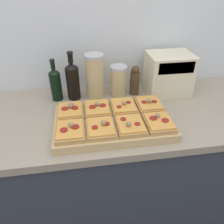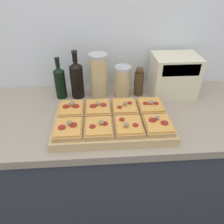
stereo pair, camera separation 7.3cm
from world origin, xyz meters
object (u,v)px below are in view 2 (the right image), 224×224
at_px(wine_bottle, 77,79).
at_px(toaster_oven, 174,75).
at_px(pepper_mill, 139,81).
at_px(cutting_board, 112,122).
at_px(grain_jar_tall, 99,76).
at_px(olive_oil_bottle, 60,82).
at_px(grain_jar_short, 122,81).

height_order(wine_bottle, toaster_oven, wine_bottle).
height_order(wine_bottle, pepper_mill, wine_bottle).
distance_m(cutting_board, grain_jar_tall, 0.33).
relative_size(olive_oil_bottle, wine_bottle, 0.87).
xyz_separation_m(wine_bottle, grain_jar_short, (0.26, 0.00, -0.02)).
bearing_deg(wine_bottle, grain_jar_short, 0.00).
distance_m(grain_jar_tall, pepper_mill, 0.24).
bearing_deg(grain_jar_short, grain_jar_tall, 180.00).
relative_size(cutting_board, pepper_mill, 3.13).
xyz_separation_m(olive_oil_bottle, grain_jar_tall, (0.22, 0.00, 0.03)).
distance_m(wine_bottle, pepper_mill, 0.36).
distance_m(cutting_board, pepper_mill, 0.36).
xyz_separation_m(grain_jar_short, pepper_mill, (0.10, 0.00, -0.00)).
bearing_deg(grain_jar_tall, toaster_oven, -0.11).
bearing_deg(cutting_board, toaster_oven, 38.32).
xyz_separation_m(cutting_board, grain_jar_tall, (-0.06, 0.30, 0.11)).
xyz_separation_m(olive_oil_bottle, wine_bottle, (0.10, 0.00, 0.01)).
bearing_deg(toaster_oven, grain_jar_short, 179.84).
height_order(pepper_mill, toaster_oven, toaster_oven).
relative_size(grain_jar_short, pepper_mill, 1.02).
xyz_separation_m(pepper_mill, toaster_oven, (0.20, -0.00, 0.03)).
height_order(grain_jar_tall, pepper_mill, grain_jar_tall).
distance_m(olive_oil_bottle, grain_jar_short, 0.36).
bearing_deg(olive_oil_bottle, wine_bottle, 0.00).
bearing_deg(grain_jar_tall, pepper_mill, 0.00).
bearing_deg(olive_oil_bottle, toaster_oven, -0.07).
xyz_separation_m(cutting_board, olive_oil_bottle, (-0.28, 0.30, 0.08)).
bearing_deg(toaster_oven, cutting_board, -141.68).
bearing_deg(grain_jar_tall, grain_jar_short, 0.00).
xyz_separation_m(cutting_board, pepper_mill, (0.18, 0.30, 0.07)).
relative_size(wine_bottle, toaster_oven, 0.99).
height_order(olive_oil_bottle, grain_jar_short, olive_oil_bottle).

